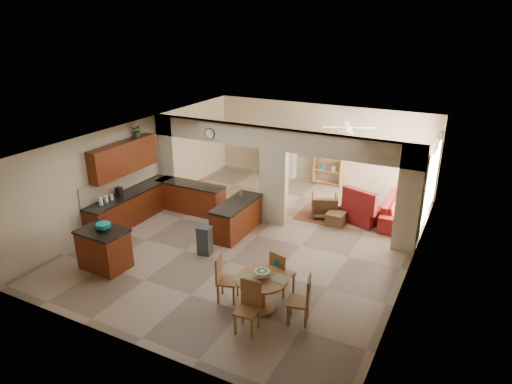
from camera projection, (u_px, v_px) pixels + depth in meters
The scene contains 39 objects.
floor at pixel (258, 236), 12.53m from camera, with size 10.00×10.00×0.00m, color gray.
ceiling at pixel (258, 136), 11.52m from camera, with size 10.00×10.00×0.00m, color white.
wall_back at pixel (322, 144), 16.17m from camera, with size 8.00×8.00×0.00m, color #C4B88F.
wall_front at pixel (127, 279), 7.88m from camera, with size 8.00×8.00×0.00m, color #C4B88F.
wall_left at pixel (140, 167), 13.73m from camera, with size 10.00×10.00×0.00m, color #C4B88F.
wall_right at pixel (415, 216), 10.32m from camera, with size 10.00×10.00×0.00m, color #C4B88F.
partition_left_pier at pixel (168, 159), 14.43m from camera, with size 0.60×0.25×2.80m, color #C4B88F.
partition_center_pier at pixel (274, 187), 12.96m from camera, with size 0.80×0.25×2.20m, color #C4B88F.
partition_right_pier at pixel (409, 199), 11.28m from camera, with size 0.60×0.25×2.80m, color #C4B88F.
partition_header at pixel (274, 139), 12.46m from camera, with size 8.00×0.25×0.60m, color #C4B88F.
kitchen_counter at pixel (156, 202), 13.55m from camera, with size 2.52×3.29×1.48m.
upper_cabinets at pixel (124, 158), 12.80m from camera, with size 0.35×2.40×0.90m, color #3F0F07.
peninsula at pixel (236, 218), 12.53m from camera, with size 0.70×1.85×0.91m.
wall_clock at pixel (210, 134), 13.20m from camera, with size 0.34×0.34×0.03m, color #53321B.
rug at pixel (324, 216), 13.76m from camera, with size 1.60×1.30×0.01m, color brown.
fireplace at pixel (278, 160), 17.00m from camera, with size 1.60×0.35×1.20m.
shelving_unit at pixel (328, 160), 16.06m from camera, with size 1.00×0.32×1.80m, color olive.
window_a at pixel (427, 192), 12.32m from camera, with size 0.02×0.90×1.90m, color white.
window_b at pixel (435, 174), 13.73m from camera, with size 0.02×0.90×1.90m, color white.
glazed_door at pixel (431, 187), 13.08m from camera, with size 0.02×0.70×2.10m, color white.
drape_a_left at pixel (422, 199), 11.84m from camera, with size 0.10×0.28×2.30m, color #3C1C18.
drape_a_right at pixel (429, 185), 12.83m from camera, with size 0.10×0.28×2.30m, color #3C1C18.
drape_b_left at pixel (431, 179), 13.25m from camera, with size 0.10×0.28×2.30m, color #3C1C18.
drape_b_right at pixel (436, 168), 14.24m from camera, with size 0.10×0.28×2.30m, color #3C1C18.
ceiling_fan at pixel (349, 128), 13.46m from camera, with size 1.00×1.00×0.10m, color white.
kitchen_island at pixel (104, 249), 10.79m from camera, with size 1.17×0.86×0.98m.
teal_bowl at pixel (103, 227), 10.62m from camera, with size 0.34×0.34×0.16m, color #138781.
trash_can at pixel (205, 242), 11.46m from camera, with size 0.32×0.28×0.69m, color #313033.
dining_table at pixel (262, 288), 9.22m from camera, with size 1.08×1.08×0.74m.
fruit_bowl at pixel (262, 274), 9.13m from camera, with size 0.32×0.32×0.17m, color #6BAF25.
sofa at pixel (401, 210), 13.32m from camera, with size 0.93×2.37×0.69m, color maroon.
chaise at pixel (361, 214), 13.36m from camera, with size 1.08×0.88×0.43m, color maroon.
armchair at pixel (324, 205), 13.64m from camera, with size 0.74×0.76×0.70m, color maroon.
ottoman at pixel (336, 219), 13.14m from camera, with size 0.50×0.50×0.36m, color maroon.
plant at pixel (137, 131), 13.11m from camera, with size 0.34×0.29×0.38m, color #155219.
chair_north at pixel (280, 272), 9.72m from camera, with size 0.52×0.52×1.02m.
chair_east at pixel (303, 298), 8.81m from camera, with size 0.51×0.51×1.02m.
chair_south at pixel (249, 304), 8.62m from camera, with size 0.45×0.45×1.02m.
chair_west at pixel (224, 276), 9.54m from camera, with size 0.52×0.52×1.02m.
Camera 1 is at (5.10, -10.03, 5.65)m, focal length 32.00 mm.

